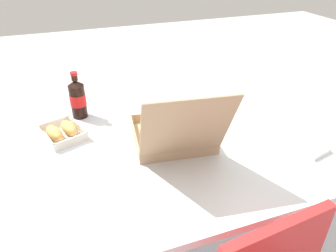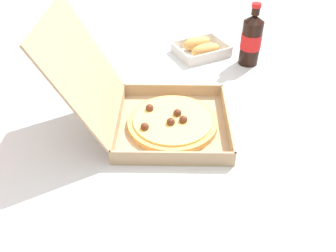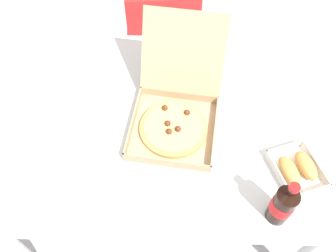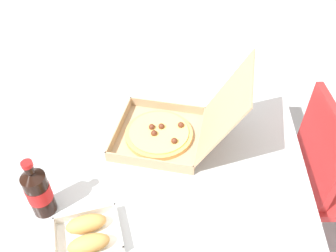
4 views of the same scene
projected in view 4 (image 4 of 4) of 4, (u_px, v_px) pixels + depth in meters
ground_plane at (172, 225)px, 1.86m from camera, size 10.00×10.00×0.00m
dining_table at (174, 141)px, 1.42m from camera, size 1.34×0.95×0.71m
pizza_box_open at (171, 129)px, 1.30m from camera, size 0.38×0.50×0.33m
bread_side_box at (88, 235)px, 1.01m from camera, size 0.20×0.23×0.06m
cola_bottle at (38, 191)px, 1.04m from camera, size 0.07×0.07×0.22m
paper_menu at (169, 73)px, 1.64m from camera, size 0.25×0.22×0.00m
napkin_pile at (226, 65)px, 1.68m from camera, size 0.13×0.13×0.02m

